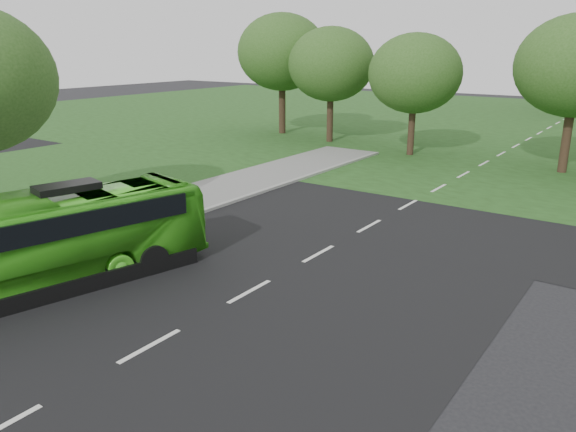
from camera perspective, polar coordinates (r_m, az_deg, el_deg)
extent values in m
plane|color=black|center=(16.15, -8.46, -10.07)|extent=(160.00, 160.00, 0.00)
cube|color=black|center=(32.75, 16.28, 3.43)|extent=(14.00, 120.00, 0.01)
cube|color=black|center=(27.29, 12.09, 1.11)|extent=(80.00, 12.00, 0.01)
cube|color=silver|center=(28.18, 12.90, 1.57)|extent=(0.15, 90.00, 0.01)
cube|color=#214416|center=(56.67, 24.81, 8.04)|extent=(120.00, 60.00, 0.01)
cylinder|color=black|center=(44.57, 4.28, 9.64)|extent=(0.50, 0.50, 3.30)
ellipsoid|color=#294F1A|center=(44.23, 4.40, 15.13)|extent=(6.54, 6.54, 5.56)
cylinder|color=black|center=(39.87, 12.40, 8.23)|extent=(0.45, 0.45, 3.01)
ellipsoid|color=#294F1A|center=(39.49, 12.77, 13.95)|extent=(6.20, 6.20, 5.27)
cylinder|color=black|center=(37.21, 26.37, 6.60)|extent=(0.52, 0.52, 3.44)
cylinder|color=black|center=(48.82, -0.59, 10.61)|extent=(0.57, 0.57, 3.78)
ellipsoid|color=#294F1A|center=(48.53, -0.61, 16.32)|extent=(7.42, 7.42, 6.30)
imported|color=green|center=(18.84, -24.05, -2.51)|extent=(5.02, 10.94, 2.97)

